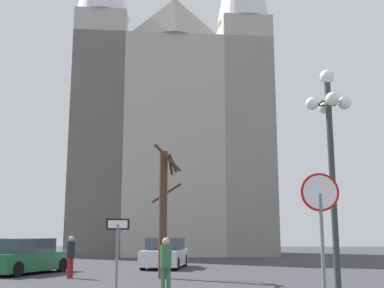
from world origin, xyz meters
TOP-DOWN VIEW (x-y plane):
  - cathedral at (-3.79, 32.87)m, footprint 17.57×12.71m
  - stop_sign at (2.35, 2.78)m, footprint 0.83×0.09m
  - one_way_arrow_sign at (-2.45, 4.80)m, footprint 0.59×0.13m
  - street_lamp at (3.11, 4.82)m, footprint 1.20×1.20m
  - bare_tree at (-2.07, 11.98)m, footprint 1.35×1.53m
  - parked_car_near_white at (-2.64, 17.84)m, footprint 2.16×4.33m
  - parked_car_far_green at (-8.39, 13.74)m, footprint 3.04×4.71m
  - pedestrian_walking at (-1.34, 6.28)m, footprint 0.32×0.32m
  - pedestrian_standing at (-5.78, 11.77)m, footprint 0.32×0.32m

SIDE VIEW (x-z plane):
  - parked_car_near_white at x=-2.64m, z-range -0.05..1.48m
  - parked_car_far_green at x=-8.39m, z-range -0.05..1.49m
  - pedestrian_walking at x=-1.34m, z-range 0.17..1.81m
  - pedestrian_standing at x=-5.78m, z-range 0.17..1.83m
  - one_way_arrow_sign at x=-2.45m, z-range 0.31..2.45m
  - stop_sign at x=2.35m, z-range 0.63..3.68m
  - bare_tree at x=-2.07m, z-range 0.08..5.43m
  - street_lamp at x=3.11m, z-range 0.93..7.02m
  - cathedral at x=-3.79m, z-range -5.42..28.06m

